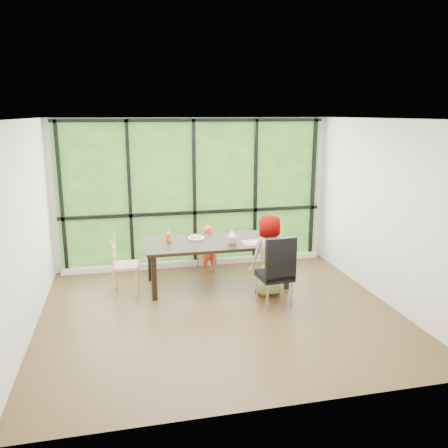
{
  "coord_description": "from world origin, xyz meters",
  "views": [
    {
      "loc": [
        -1.28,
        -5.94,
        2.77
      ],
      "look_at": [
        0.28,
        1.0,
        1.05
      ],
      "focal_mm": 36.81,
      "sensor_mm": 36.0,
      "label": 1
    }
  ],
  "objects_px": {
    "chair_window_leather": "(202,237)",
    "child_older": "(268,255)",
    "child_toddler": "(209,249)",
    "tissue_box": "(232,239)",
    "orange_cup": "(169,237)",
    "green_cup": "(279,239)",
    "plate_near": "(260,242)",
    "dining_table": "(217,263)",
    "white_mug": "(277,234)",
    "chair_end_beech": "(125,265)",
    "plate_far": "(196,238)",
    "chair_interior_leather": "(275,270)"
  },
  "relations": [
    {
      "from": "chair_end_beech",
      "to": "child_toddler",
      "type": "bearing_deg",
      "value": -59.95
    },
    {
      "from": "plate_far",
      "to": "plate_near",
      "type": "distance_m",
      "value": 1.08
    },
    {
      "from": "child_toddler",
      "to": "chair_end_beech",
      "type": "bearing_deg",
      "value": -166.65
    },
    {
      "from": "dining_table",
      "to": "plate_far",
      "type": "xyz_separation_m",
      "value": [
        -0.3,
        0.21,
        0.38
      ]
    },
    {
      "from": "white_mug",
      "to": "plate_far",
      "type": "bearing_deg",
      "value": 173.45
    },
    {
      "from": "child_older",
      "to": "tissue_box",
      "type": "distance_m",
      "value": 0.66
    },
    {
      "from": "plate_far",
      "to": "white_mug",
      "type": "xyz_separation_m",
      "value": [
        1.37,
        -0.16,
        0.03
      ]
    },
    {
      "from": "child_toddler",
      "to": "child_older",
      "type": "relative_size",
      "value": 0.67
    },
    {
      "from": "chair_window_leather",
      "to": "child_toddler",
      "type": "distance_m",
      "value": 0.46
    },
    {
      "from": "chair_interior_leather",
      "to": "green_cup",
      "type": "distance_m",
      "value": 0.82
    },
    {
      "from": "chair_window_leather",
      "to": "child_older",
      "type": "bearing_deg",
      "value": -84.01
    },
    {
      "from": "orange_cup",
      "to": "tissue_box",
      "type": "relative_size",
      "value": 0.98
    },
    {
      "from": "chair_interior_leather",
      "to": "child_toddler",
      "type": "bearing_deg",
      "value": -73.44
    },
    {
      "from": "child_toddler",
      "to": "tissue_box",
      "type": "bearing_deg",
      "value": -86.1
    },
    {
      "from": "dining_table",
      "to": "white_mug",
      "type": "height_order",
      "value": "white_mug"
    },
    {
      "from": "dining_table",
      "to": "child_older",
      "type": "xyz_separation_m",
      "value": [
        0.68,
        -0.6,
        0.26
      ]
    },
    {
      "from": "dining_table",
      "to": "chair_window_leather",
      "type": "distance_m",
      "value": 1.09
    },
    {
      "from": "chair_interior_leather",
      "to": "plate_near",
      "type": "relative_size",
      "value": 4.3
    },
    {
      "from": "chair_end_beech",
      "to": "child_toddler",
      "type": "height_order",
      "value": "chair_end_beech"
    },
    {
      "from": "chair_window_leather",
      "to": "plate_near",
      "type": "xyz_separation_m",
      "value": [
        0.72,
        -1.33,
        0.22
      ]
    },
    {
      "from": "plate_far",
      "to": "plate_near",
      "type": "xyz_separation_m",
      "value": [
        0.97,
        -0.47,
        -0.0
      ]
    },
    {
      "from": "plate_far",
      "to": "white_mug",
      "type": "distance_m",
      "value": 1.38
    },
    {
      "from": "chair_window_leather",
      "to": "orange_cup",
      "type": "relative_size",
      "value": 8.83
    },
    {
      "from": "child_toddler",
      "to": "white_mug",
      "type": "distance_m",
      "value": 1.26
    },
    {
      "from": "chair_interior_leather",
      "to": "tissue_box",
      "type": "distance_m",
      "value": 0.99
    },
    {
      "from": "chair_end_beech",
      "to": "orange_cup",
      "type": "distance_m",
      "value": 0.83
    },
    {
      "from": "chair_end_beech",
      "to": "plate_near",
      "type": "bearing_deg",
      "value": -90.32
    },
    {
      "from": "tissue_box",
      "to": "green_cup",
      "type": "bearing_deg",
      "value": -10.84
    },
    {
      "from": "green_cup",
      "to": "plate_far",
      "type": "bearing_deg",
      "value": 157.58
    },
    {
      "from": "chair_end_beech",
      "to": "plate_far",
      "type": "relative_size",
      "value": 3.35
    },
    {
      "from": "tissue_box",
      "to": "chair_window_leather",
      "type": "bearing_deg",
      "value": 102.52
    },
    {
      "from": "green_cup",
      "to": "child_toddler",
      "type": "bearing_deg",
      "value": 135.36
    },
    {
      "from": "chair_interior_leather",
      "to": "green_cup",
      "type": "bearing_deg",
      "value": -118.06
    },
    {
      "from": "dining_table",
      "to": "orange_cup",
      "type": "distance_m",
      "value": 0.9
    },
    {
      "from": "chair_window_leather",
      "to": "white_mug",
      "type": "xyz_separation_m",
      "value": [
        1.12,
        -1.02,
        0.25
      ]
    },
    {
      "from": "chair_interior_leather",
      "to": "plate_far",
      "type": "xyz_separation_m",
      "value": [
        -0.96,
        1.23,
        0.22
      ]
    },
    {
      "from": "white_mug",
      "to": "green_cup",
      "type": "bearing_deg",
      "value": -106.11
    },
    {
      "from": "plate_near",
      "to": "green_cup",
      "type": "distance_m",
      "value": 0.3
    },
    {
      "from": "plate_near",
      "to": "green_cup",
      "type": "bearing_deg",
      "value": -10.32
    },
    {
      "from": "chair_window_leather",
      "to": "tissue_box",
      "type": "xyz_separation_m",
      "value": [
        0.28,
        -1.24,
        0.26
      ]
    },
    {
      "from": "chair_interior_leather",
      "to": "chair_end_beech",
      "type": "distance_m",
      "value": 2.35
    },
    {
      "from": "chair_window_leather",
      "to": "chair_end_beech",
      "type": "distance_m",
      "value": 1.8
    },
    {
      "from": "white_mug",
      "to": "tissue_box",
      "type": "relative_size",
      "value": 0.64
    },
    {
      "from": "plate_far",
      "to": "orange_cup",
      "type": "xyz_separation_m",
      "value": [
        -0.46,
        -0.02,
        0.05
      ]
    },
    {
      "from": "child_toddler",
      "to": "plate_far",
      "type": "xyz_separation_m",
      "value": [
        -0.3,
        -0.42,
        0.33
      ]
    },
    {
      "from": "plate_far",
      "to": "tissue_box",
      "type": "xyz_separation_m",
      "value": [
        0.52,
        -0.38,
        0.04
      ]
    },
    {
      "from": "chair_end_beech",
      "to": "white_mug",
      "type": "distance_m",
      "value": 2.56
    },
    {
      "from": "chair_end_beech",
      "to": "plate_far",
      "type": "height_order",
      "value": "chair_end_beech"
    },
    {
      "from": "chair_end_beech",
      "to": "orange_cup",
      "type": "xyz_separation_m",
      "value": [
        0.71,
        0.23,
        0.36
      ]
    },
    {
      "from": "child_toddler",
      "to": "plate_far",
      "type": "distance_m",
      "value": 0.62
    }
  ]
}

